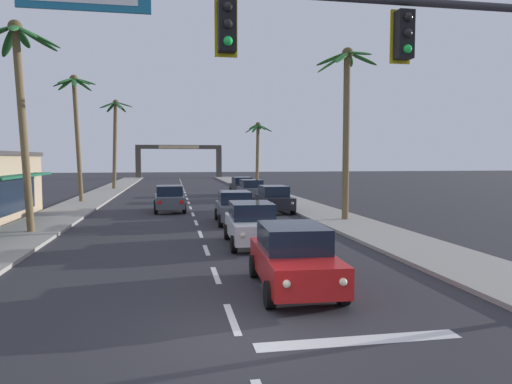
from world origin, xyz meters
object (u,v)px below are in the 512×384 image
Objects in this scene: palm_right_second at (346,103)px; palm_left_third at (76,111)px; town_gateway_arch at (179,156)px; sedan_parked_mid_kerb at (242,186)px; sedan_parked_far_kerb at (274,199)px; palm_left_farthest at (115,132)px; palm_right_farthest at (258,143)px; sedan_lead_at_stop_bar at (293,257)px; traffic_signal_mast at (411,70)px; sedan_fifth_in_queue at (235,207)px; sedan_third_in_queue at (252,223)px; sedan_oncoming_far at (169,198)px; sedan_parked_nearest_kerb at (251,190)px; palm_left_second at (20,80)px.

palm_left_third is at bearing 139.92° from palm_right_second.
sedan_parked_mid_kerb is at bearing -82.59° from town_gateway_arch.
sedan_parked_far_kerb is 54.62m from town_gateway_arch.
palm_left_farthest is 15.77m from palm_right_farthest.
palm_left_farthest is at bearing 178.85° from palm_right_farthest.
palm_right_farthest is at bearing 71.32° from sedan_parked_mid_kerb.
sedan_lead_at_stop_bar is at bearing -88.51° from town_gateway_arch.
sedan_lead_at_stop_bar is at bearing -96.05° from sedan_parked_mid_kerb.
traffic_signal_mast is 74.78m from town_gateway_arch.
sedan_fifth_in_queue is at bearing 89.29° from sedan_lead_at_stop_bar.
traffic_signal_mast reaches higher than sedan_third_in_queue.
palm_right_farthest reaches higher than sedan_fifth_in_queue.
palm_left_third is (-6.95, 7.11, 6.20)m from sedan_oncoming_far.
sedan_parked_nearest_kerb is at bearing -83.52° from town_gateway_arch.
sedan_lead_at_stop_bar is at bearing -77.53° from palm_left_farthest.
palm_left_second is 15.85m from palm_right_second.
palm_left_farthest reaches higher than sedan_fifth_in_queue.
sedan_parked_mid_kerb is at bearing 89.78° from sedan_parked_far_kerb.
sedan_fifth_in_queue is (0.17, 6.41, 0.00)m from sedan_third_in_queue.
traffic_signal_mast is at bearing -85.01° from sedan_fifth_in_queue.
palm_right_second is 1.23× the size of palm_right_farthest.
sedan_fifth_in_queue is 8.13m from palm_right_second.
palm_left_second reaches higher than sedan_parked_mid_kerb.
palm_left_farthest is at bearing 89.10° from palm_left_second.
sedan_third_in_queue is 0.30× the size of town_gateway_arch.
palm_left_farthest reaches higher than sedan_parked_nearest_kerb.
town_gateway_arch reaches higher than sedan_parked_mid_kerb.
palm_right_farthest is (3.22, 9.54, 4.38)m from sedan_parked_mid_kerb.
sedan_lead_at_stop_bar and sedan_parked_nearest_kerb have the same top height.
palm_right_farthest is at bearing 61.91° from palm_left_second.
town_gateway_arch is (-8.43, 30.55, -1.41)m from palm_right_farthest.
palm_left_second is at bearing 131.99° from sedan_lead_at_stop_bar.
town_gateway_arch is (-1.85, 65.23, 2.97)m from sedan_third_in_queue.
sedan_parked_mid_kerb is 40.53m from town_gateway_arch.
palm_left_third is at bearing 112.04° from traffic_signal_mast.
traffic_signal_mast is 10.50m from sedan_third_in_queue.
sedan_lead_at_stop_bar is at bearing -99.08° from palm_right_farthest.
sedan_parked_mid_kerb is 16.84m from palm_left_farthest.
palm_right_farthest reaches higher than town_gateway_arch.
sedan_lead_at_stop_bar and sedan_fifth_in_queue have the same top height.
sedan_parked_far_kerb is at bearing -90.22° from sedan_parked_mid_kerb.
sedan_third_in_queue is 1.00× the size of sedan_fifth_in_queue.
sedan_parked_far_kerb is at bearing -13.88° from sedan_oncoming_far.
town_gateway_arch is (8.38, 45.56, -3.22)m from palm_left_third.
palm_left_farthest reaches higher than traffic_signal_mast.
palm_left_farthest is at bearing 103.54° from traffic_signal_mast.
traffic_signal_mast is 22.95m from sedan_oncoming_far.
sedan_third_in_queue is 0.59× the size of palm_right_farthest.
town_gateway_arch is (-2.02, 58.82, 2.97)m from sedan_fifth_in_queue.
sedan_lead_at_stop_bar is at bearing -89.87° from sedan_third_in_queue.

